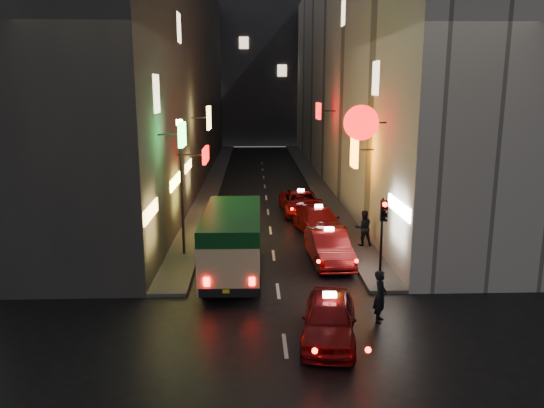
{
  "coord_description": "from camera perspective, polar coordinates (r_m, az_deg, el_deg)",
  "views": [
    {
      "loc": [
        -0.94,
        -10.91,
        7.73
      ],
      "look_at": [
        -0.07,
        13.0,
        2.49
      ],
      "focal_mm": 35.0,
      "sensor_mm": 36.0,
      "label": 1
    }
  ],
  "objects": [
    {
      "name": "taxi_third",
      "position": [
        28.64,
        5.02,
        -1.59
      ],
      "size": [
        3.0,
        5.64,
        1.88
      ],
      "color": "maroon",
      "rests_on": "ground"
    },
    {
      "name": "pedestrian_sidewalk",
      "position": [
        26.34,
        9.82,
        -2.31
      ],
      "size": [
        0.79,
        0.54,
        2.0
      ],
      "primitive_type": "imported",
      "rotation": [
        0.0,
        0.0,
        3.23
      ],
      "color": "black",
      "rests_on": "sidewalk_right"
    },
    {
      "name": "taxi_second",
      "position": [
        24.03,
        6.13,
        -4.31
      ],
      "size": [
        2.57,
        5.59,
        1.91
      ],
      "color": "maroon",
      "rests_on": "ground"
    },
    {
      "name": "sidewalk_left",
      "position": [
        45.68,
        -6.21,
        2.63
      ],
      "size": [
        1.5,
        52.0,
        0.15
      ],
      "primitive_type": "cube",
      "color": "#4C4947",
      "rests_on": "ground"
    },
    {
      "name": "pedestrian_crossing",
      "position": [
        18.37,
        11.58,
        -9.35
      ],
      "size": [
        0.65,
        0.78,
        2.04
      ],
      "primitive_type": "imported",
      "rotation": [
        0.0,
        0.0,
        1.18
      ],
      "color": "black",
      "rests_on": "ground"
    },
    {
      "name": "taxi_far",
      "position": [
        33.24,
        3.12,
        0.35
      ],
      "size": [
        2.41,
        5.3,
        1.82
      ],
      "color": "maroon",
      "rests_on": "ground"
    },
    {
      "name": "building_right",
      "position": [
        45.81,
        9.45,
        13.78
      ],
      "size": [
        7.91,
        52.0,
        18.0
      ],
      "color": "#BCB5AC",
      "rests_on": "ground"
    },
    {
      "name": "traffic_light",
      "position": [
        20.63,
        11.85,
        -2.07
      ],
      "size": [
        0.26,
        0.43,
        3.5
      ],
      "color": "black",
      "rests_on": "sidewalk_right"
    },
    {
      "name": "sidewalk_right",
      "position": [
        45.86,
        4.45,
        2.71
      ],
      "size": [
        1.5,
        52.0,
        0.15
      ],
      "primitive_type": "cube",
      "color": "#4C4947",
      "rests_on": "ground"
    },
    {
      "name": "taxi_near",
      "position": [
        16.97,
        6.17,
        -11.79
      ],
      "size": [
        2.91,
        5.39,
        1.8
      ],
      "color": "maroon",
      "rests_on": "ground"
    },
    {
      "name": "building_left",
      "position": [
        45.48,
        -11.34,
        13.72
      ],
      "size": [
        7.61,
        52.0,
        18.0
      ],
      "color": "#383633",
      "rests_on": "ground"
    },
    {
      "name": "minibus",
      "position": [
        21.96,
        -4.28,
        -3.44
      ],
      "size": [
        2.37,
        6.54,
        2.8
      ],
      "color": "#D8BC87",
      "rests_on": "ground"
    },
    {
      "name": "lamp_post",
      "position": [
        24.47,
        -9.72,
        2.74
      ],
      "size": [
        0.28,
        0.28,
        6.22
      ],
      "color": "black",
      "rests_on": "sidewalk_left"
    },
    {
      "name": "building_far",
      "position": [
        76.99,
        -1.43,
        14.79
      ],
      "size": [
        30.0,
        10.0,
        22.0
      ],
      "primitive_type": "cube",
      "color": "#36373C",
      "rests_on": "ground"
    }
  ]
}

